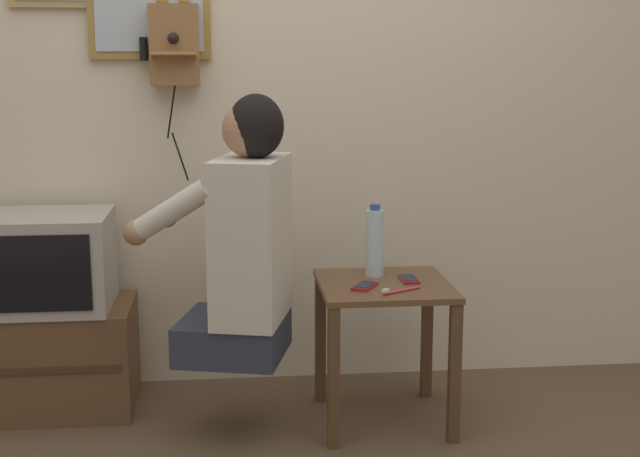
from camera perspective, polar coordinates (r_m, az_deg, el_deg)
name	(u,v)px	position (r m, az deg, el deg)	size (l,w,h in m)	color
wall_back	(250,75)	(3.65, -4.49, 9.76)	(6.80, 0.05, 2.55)	beige
side_table	(384,313)	(3.31, 4.13, -5.41)	(0.48, 0.49, 0.53)	brown
person	(244,239)	(3.12, -4.91, -0.69)	(0.59, 0.50, 0.93)	#2D3347
tv_stand	(57,357)	(3.62, -16.46, -7.89)	(0.59, 0.43, 0.41)	brown
television	(46,261)	(3.51, -17.15, -1.99)	(0.48, 0.42, 0.36)	#ADA89E
wall_phone_antique	(174,44)	(3.57, -9.32, 11.57)	(0.23, 0.18, 0.72)	olive
cell_phone_held	(365,286)	(3.20, 2.87, -3.70)	(0.11, 0.14, 0.01)	maroon
cell_phone_spare	(409,279)	(3.32, 5.71, -3.23)	(0.06, 0.12, 0.01)	maroon
water_bottle	(375,242)	(3.35, 3.52, -0.88)	(0.07, 0.07, 0.27)	silver
toothbrush	(398,291)	(3.15, 5.05, -3.98)	(0.15, 0.09, 0.02)	#D83F4C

